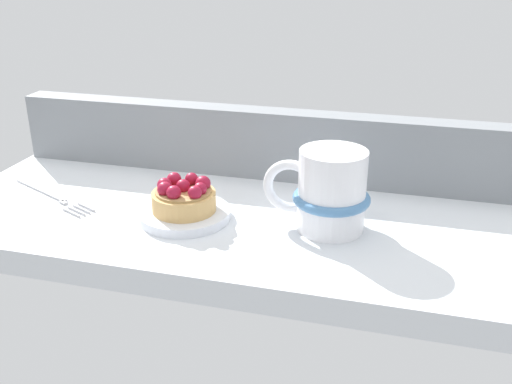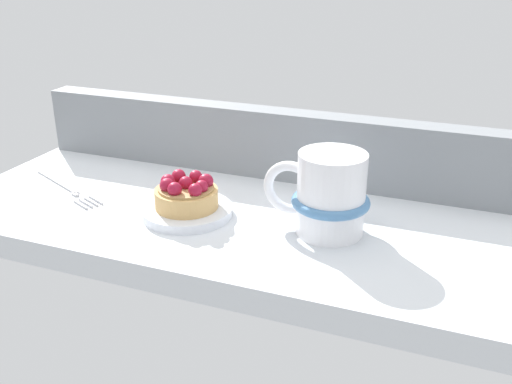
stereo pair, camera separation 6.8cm
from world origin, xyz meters
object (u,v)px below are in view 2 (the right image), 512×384
object	(u,v)px
raspberry_tart	(186,194)
dessert_fork	(65,187)
dessert_plate	(187,211)
coffee_mug	(328,194)

from	to	relation	value
raspberry_tart	dessert_fork	size ratio (longest dim) A/B	0.49
dessert_plate	coffee_mug	distance (cm)	17.81
dessert_fork	dessert_plate	bearing A→B (deg)	-3.59
raspberry_tart	dessert_fork	bearing A→B (deg)	176.39
dessert_plate	dessert_fork	size ratio (longest dim) A/B	0.71
dessert_fork	coffee_mug	bearing A→B (deg)	1.05
raspberry_tart	coffee_mug	size ratio (longest dim) A/B	0.61
dessert_plate	dessert_fork	xyz separation A→B (cm)	(-19.37, 1.22, -0.23)
raspberry_tart	dessert_fork	xyz separation A→B (cm)	(-19.36, 1.22, -2.56)
dessert_plate	dessert_fork	world-z (taller)	dessert_plate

